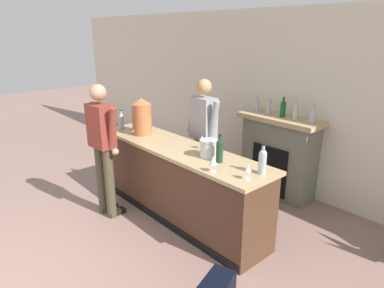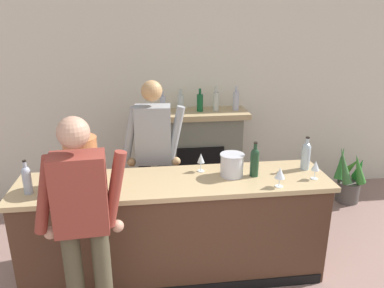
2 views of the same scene
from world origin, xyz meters
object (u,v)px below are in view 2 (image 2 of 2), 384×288
(copper_dispenser, at_px, (81,158))
(ice_bucket_steel, at_px, (232,165))
(wine_bottle_chardonnay_pale, at_px, (306,155))
(wine_bottle_merlot_tall, at_px, (27,179))
(wine_bottle_riesling_slim, at_px, (255,161))
(wine_glass_mid_counter, at_px, (201,159))
(person_bartender, at_px, (154,157))
(wine_glass_back_row, at_px, (280,173))
(person_customer, at_px, (84,227))
(fireplace_stone, at_px, (198,154))
(wine_glass_by_dispenser, at_px, (316,166))
(potted_plant_corner, at_px, (349,178))

(copper_dispenser, distance_m, ice_bucket_steel, 1.32)
(wine_bottle_chardonnay_pale, height_order, wine_bottle_merlot_tall, wine_bottle_chardonnay_pale)
(wine_bottle_riesling_slim, relative_size, wine_glass_mid_counter, 1.83)
(copper_dispenser, bearing_deg, wine_bottle_chardonnay_pale, 3.24)
(person_bartender, distance_m, wine_bottle_merlot_tall, 1.27)
(copper_dispenser, height_order, wine_bottle_chardonnay_pale, copper_dispenser)
(wine_bottle_merlot_tall, bearing_deg, wine_glass_back_row, -3.84)
(copper_dispenser, relative_size, wine_bottle_chardonnay_pale, 1.62)
(person_customer, bearing_deg, wine_bottle_chardonnay_pale, 22.20)
(fireplace_stone, bearing_deg, wine_glass_mid_counter, -97.26)
(person_bartender, height_order, ice_bucket_steel, person_bartender)
(wine_bottle_chardonnay_pale, bearing_deg, wine_glass_by_dispenser, -91.29)
(person_bartender, bearing_deg, fireplace_stone, 58.84)
(fireplace_stone, height_order, wine_bottle_riesling_slim, fireplace_stone)
(person_customer, relative_size, wine_glass_by_dispenser, 10.49)
(person_customer, height_order, wine_bottle_chardonnay_pale, person_customer)
(copper_dispenser, bearing_deg, person_bartender, 45.05)
(potted_plant_corner, bearing_deg, fireplace_stone, 168.42)
(person_bartender, bearing_deg, copper_dispenser, -134.95)
(potted_plant_corner, relative_size, wine_glass_mid_counter, 4.43)
(ice_bucket_steel, bearing_deg, person_bartender, 140.62)
(person_bartender, relative_size, copper_dispenser, 3.43)
(wine_bottle_merlot_tall, xyz_separation_m, wine_glass_by_dispenser, (2.46, -0.03, -0.01))
(fireplace_stone, xyz_separation_m, potted_plant_corner, (1.97, -0.40, -0.29))
(fireplace_stone, distance_m, wine_glass_back_row, 1.97)
(wine_bottle_chardonnay_pale, bearing_deg, wine_glass_back_row, -137.74)
(fireplace_stone, relative_size, ice_bucket_steel, 6.93)
(person_bartender, xyz_separation_m, wine_glass_by_dispenser, (1.41, -0.73, 0.12))
(person_customer, distance_m, copper_dispenser, 0.73)
(copper_dispenser, relative_size, wine_glass_mid_counter, 2.94)
(wine_bottle_riesling_slim, height_order, wine_glass_by_dispenser, wine_bottle_riesling_slim)
(wine_glass_by_dispenser, bearing_deg, wine_glass_mid_counter, 162.90)
(wine_bottle_riesling_slim, bearing_deg, wine_glass_back_row, -59.09)
(wine_bottle_riesling_slim, height_order, wine_glass_mid_counter, wine_bottle_riesling_slim)
(person_bartender, bearing_deg, wine_bottle_riesling_slim, -33.77)
(copper_dispenser, height_order, wine_glass_by_dispenser, copper_dispenser)
(person_customer, bearing_deg, wine_bottle_riesling_slim, 26.33)
(copper_dispenser, xyz_separation_m, ice_bucket_steel, (1.31, 0.05, -0.16))
(copper_dispenser, relative_size, ice_bucket_steel, 2.36)
(potted_plant_corner, relative_size, wine_glass_by_dispenser, 4.59)
(person_customer, relative_size, wine_bottle_riesling_slim, 5.53)
(copper_dispenser, bearing_deg, wine_glass_back_row, -7.72)
(wine_glass_by_dispenser, bearing_deg, ice_bucket_steel, 167.12)
(copper_dispenser, bearing_deg, wine_bottle_merlot_tall, -168.86)
(wine_glass_back_row, bearing_deg, wine_bottle_chardonnay_pale, 42.26)
(wine_bottle_riesling_slim, xyz_separation_m, wine_glass_by_dispenser, (0.52, -0.14, -0.03))
(fireplace_stone, relative_size, wine_glass_mid_counter, 8.65)
(wine_bottle_merlot_tall, distance_m, wine_bottle_riesling_slim, 1.95)
(wine_glass_back_row, bearing_deg, person_customer, -163.91)
(wine_glass_mid_counter, bearing_deg, potted_plant_corner, 25.62)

